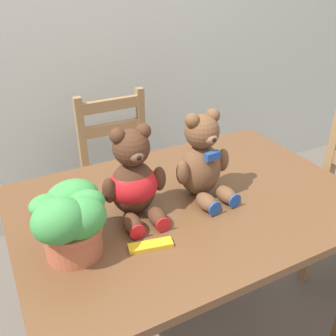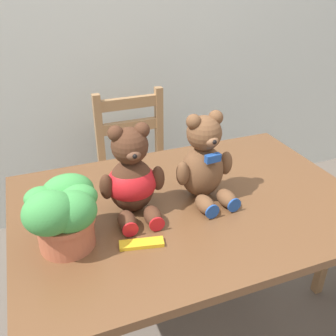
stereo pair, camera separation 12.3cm
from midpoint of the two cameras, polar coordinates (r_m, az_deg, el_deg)
name	(u,v)px [view 2 (the right image)]	position (r m, az deg, el deg)	size (l,w,h in m)	color
wall_back	(101,4)	(2.23, -8.44, 23.45)	(8.00, 0.04, 2.60)	silver
dining_table	(188,229)	(1.37, 5.73, -9.32)	(1.19, 0.82, 0.77)	brown
wooden_chair_behind	(140,179)	(2.06, -2.60, -1.72)	(0.38, 0.46, 0.91)	#997047
teddy_bear_left	(132,179)	(1.19, -2.59, -1.73)	(0.21, 0.22, 0.31)	#472819
teddy_bear_right	(204,163)	(1.27, 8.32, 0.74)	(0.22, 0.22, 0.31)	brown
potted_plant	(64,212)	(1.07, -12.44, -6.70)	(0.21, 0.22, 0.21)	#B25B3D
chocolate_bar	(142,244)	(1.11, -0.84, -11.57)	(0.13, 0.04, 0.01)	gold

